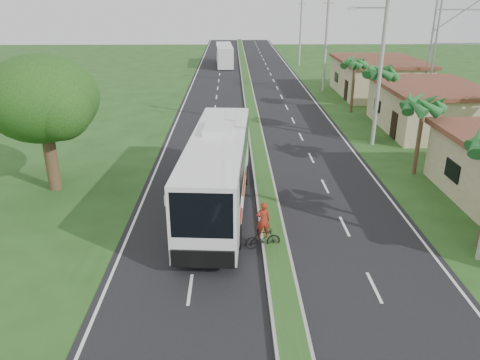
{
  "coord_description": "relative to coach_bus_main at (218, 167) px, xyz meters",
  "views": [
    {
      "loc": [
        -1.88,
        -14.87,
        10.44
      ],
      "look_at": [
        -1.49,
        6.63,
        1.8
      ],
      "focal_mm": 35.0,
      "sensor_mm": 36.0,
      "label": 1
    }
  ],
  "objects": [
    {
      "name": "lane_edge_left",
      "position": [
        -4.11,
        12.74,
        -2.27
      ],
      "size": [
        0.12,
        160.0,
        0.01
      ],
      "primitive_type": "cube",
      "color": "silver",
      "rests_on": "ground"
    },
    {
      "name": "coach_bus_main",
      "position": [
        0.0,
        0.0,
        0.0
      ],
      "size": [
        3.53,
        12.9,
        4.12
      ],
      "rotation": [
        0.0,
        0.0,
        -0.07
      ],
      "color": "white",
      "rests_on": "ground"
    },
    {
      "name": "coach_bus_far",
      "position": [
        -0.34,
        51.25,
        -0.53
      ],
      "size": [
        2.79,
        10.63,
        3.07
      ],
      "rotation": [
        0.0,
        0.0,
        0.05
      ],
      "color": "white",
      "rests_on": "ground"
    },
    {
      "name": "palm_verge_d",
      "position": [
        11.89,
        20.74,
        2.28
      ],
      "size": [
        2.4,
        2.4,
        5.25
      ],
      "color": "#473321",
      "rests_on": "ground"
    },
    {
      "name": "palm_verge_b",
      "position": [
        11.99,
        4.74,
        2.09
      ],
      "size": [
        2.4,
        2.4,
        5.05
      ],
      "color": "#473321",
      "rests_on": "ground"
    },
    {
      "name": "lane_edge_right",
      "position": [
        9.29,
        12.74,
        -2.27
      ],
      "size": [
        0.12,
        160.0,
        0.01
      ],
      "primitive_type": "cube",
      "color": "silver",
      "rests_on": "ground"
    },
    {
      "name": "shop_far",
      "position": [
        16.59,
        28.74,
        -0.34
      ],
      "size": [
        8.6,
        11.6,
        3.82
      ],
      "color": "tan",
      "rests_on": "ground"
    },
    {
      "name": "palm_verge_c",
      "position": [
        11.39,
        11.74,
        2.86
      ],
      "size": [
        2.4,
        2.4,
        5.85
      ],
      "color": "#473321",
      "rests_on": "ground"
    },
    {
      "name": "utility_pole_d",
      "position": [
        11.09,
        50.74,
        3.15
      ],
      "size": [
        1.6,
        0.28,
        10.5
      ],
      "color": "gray",
      "rests_on": "ground"
    },
    {
      "name": "utility_pole_c",
      "position": [
        11.09,
        30.74,
        3.41
      ],
      "size": [
        1.6,
        0.28,
        11.0
      ],
      "color": "gray",
      "rests_on": "ground"
    },
    {
      "name": "road_asphalt",
      "position": [
        2.59,
        12.74,
        -2.26
      ],
      "size": [
        14.0,
        160.0,
        0.02
      ],
      "primitive_type": "cube",
      "color": "black",
      "rests_on": "ground"
    },
    {
      "name": "ground",
      "position": [
        2.59,
        -7.26,
        -2.27
      ],
      "size": [
        180.0,
        180.0,
        0.0
      ],
      "primitive_type": "plane",
      "color": "#244419",
      "rests_on": "ground"
    },
    {
      "name": "utility_pole_b",
      "position": [
        11.07,
        10.74,
        3.99
      ],
      "size": [
        3.2,
        0.28,
        12.0
      ],
      "color": "gray",
      "rests_on": "ground"
    },
    {
      "name": "median_strip",
      "position": [
        2.59,
        12.74,
        -2.16
      ],
      "size": [
        1.2,
        160.0,
        0.18
      ],
      "color": "gray",
      "rests_on": "ground"
    },
    {
      "name": "shop_mid",
      "position": [
        16.59,
        14.74,
        -0.41
      ],
      "size": [
        7.6,
        10.6,
        3.67
      ],
      "color": "tan",
      "rests_on": "ground"
    },
    {
      "name": "shade_tree",
      "position": [
        -9.52,
        2.76,
        2.76
      ],
      "size": [
        6.3,
        6.0,
        7.54
      ],
      "color": "#473321",
      "rests_on": "ground"
    },
    {
      "name": "motorcyclist",
      "position": [
        2.03,
        -4.22,
        -1.45
      ],
      "size": [
        1.62,
        0.7,
        2.21
      ],
      "rotation": [
        0.0,
        0.0,
        0.17
      ],
      "color": "black",
      "rests_on": "ground"
    }
  ]
}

